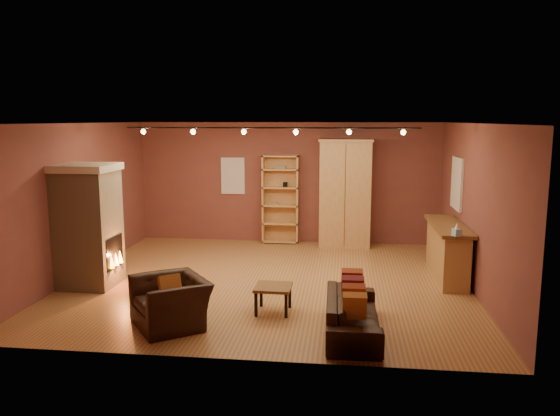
# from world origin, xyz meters

# --- Properties ---
(floor) EXTENTS (7.00, 7.00, 0.00)m
(floor) POSITION_xyz_m (0.00, 0.00, 0.00)
(floor) COLOR #905E33
(floor) RESTS_ON ground
(ceiling) EXTENTS (7.00, 7.00, 0.00)m
(ceiling) POSITION_xyz_m (0.00, 0.00, 2.80)
(ceiling) COLOR brown
(ceiling) RESTS_ON back_wall
(back_wall) EXTENTS (7.00, 0.02, 2.80)m
(back_wall) POSITION_xyz_m (0.00, 3.25, 1.40)
(back_wall) COLOR brown
(back_wall) RESTS_ON floor
(left_wall) EXTENTS (0.02, 6.50, 2.80)m
(left_wall) POSITION_xyz_m (-3.50, 0.00, 1.40)
(left_wall) COLOR brown
(left_wall) RESTS_ON floor
(right_wall) EXTENTS (0.02, 6.50, 2.80)m
(right_wall) POSITION_xyz_m (3.50, 0.00, 1.40)
(right_wall) COLOR brown
(right_wall) RESTS_ON floor
(fireplace) EXTENTS (1.01, 0.98, 2.12)m
(fireplace) POSITION_xyz_m (-3.04, -0.60, 1.06)
(fireplace) COLOR tan
(fireplace) RESTS_ON floor
(back_window) EXTENTS (0.56, 0.04, 0.86)m
(back_window) POSITION_xyz_m (-1.30, 3.23, 1.55)
(back_window) COLOR silver
(back_window) RESTS_ON back_wall
(bookcase) EXTENTS (0.84, 0.33, 2.06)m
(bookcase) POSITION_xyz_m (-0.15, 3.14, 1.04)
(bookcase) COLOR tan
(bookcase) RESTS_ON floor
(armoire) EXTENTS (1.20, 0.68, 2.44)m
(armoire) POSITION_xyz_m (1.34, 2.94, 1.22)
(armoire) COLOR tan
(armoire) RESTS_ON floor
(bar_counter) EXTENTS (0.56, 2.08, 0.99)m
(bar_counter) POSITION_xyz_m (3.20, 0.62, 0.51)
(bar_counter) COLOR tan
(bar_counter) RESTS_ON floor
(tissue_box) EXTENTS (0.14, 0.14, 0.21)m
(tissue_box) POSITION_xyz_m (3.15, -0.40, 1.08)
(tissue_box) COLOR #90CDE7
(tissue_box) RESTS_ON bar_counter
(right_window) EXTENTS (0.05, 0.90, 1.00)m
(right_window) POSITION_xyz_m (3.47, 1.40, 1.65)
(right_window) COLOR silver
(right_window) RESTS_ON right_wall
(loveseat) EXTENTS (0.56, 1.81, 0.75)m
(loveseat) POSITION_xyz_m (1.46, -2.24, 0.37)
(loveseat) COLOR black
(loveseat) RESTS_ON floor
(armchair) EXTENTS (1.17, 1.24, 0.91)m
(armchair) POSITION_xyz_m (-1.06, -2.28, 0.46)
(armchair) COLOR black
(armchair) RESTS_ON floor
(coffee_table) EXTENTS (0.55, 0.55, 0.41)m
(coffee_table) POSITION_xyz_m (0.29, -1.56, 0.35)
(coffee_table) COLOR brown
(coffee_table) RESTS_ON floor
(track_rail) EXTENTS (5.20, 0.09, 0.13)m
(track_rail) POSITION_xyz_m (0.00, 0.20, 2.69)
(track_rail) COLOR black
(track_rail) RESTS_ON ceiling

